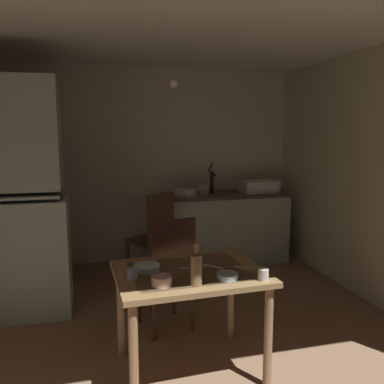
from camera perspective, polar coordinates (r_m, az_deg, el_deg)
The scene contains 23 objects.
ground_plane at distance 3.73m, azimuth -2.23°, elevation -17.60°, with size 4.78×4.78×0.00m, color #8B694E.
wall_back at distance 5.13m, azimuth -6.59°, elevation 3.75°, with size 3.88×0.10×2.43m, color beige.
wall_right at distance 4.23m, azimuth 24.34°, elevation 2.01°, with size 0.10×3.59×2.43m, color beige.
ceiling_slab at distance 3.45m, azimuth -2.49°, elevation 22.65°, with size 3.88×3.59×0.10m, color silver.
hutch_cabinet at distance 3.86m, azimuth -24.54°, elevation -1.98°, with size 0.96×0.54×2.12m.
counter_cabinet at distance 5.12m, azimuth 4.79°, elevation -5.04°, with size 1.54×0.64×0.88m.
sink_basin at distance 5.19m, azimuth 9.41°, elevation 0.84°, with size 0.44×0.34×0.15m.
hand_pump at distance 5.01m, azimuth 2.89°, elevation 1.72°, with size 0.05×0.27×0.39m.
mixing_bowl_counter at distance 4.83m, azimuth -0.96°, elevation -0.08°, with size 0.27×0.27×0.08m, color white.
stoneware_crock at distance 4.96m, azimuth 1.68°, elevation 0.39°, with size 0.13×0.13×0.12m, color beige.
dining_table at distance 2.76m, azimuth -0.34°, elevation -13.23°, with size 1.01×0.79×0.73m.
chair_far_side at distance 3.34m, azimuth -3.46°, elevation -11.26°, with size 0.48×0.48×0.97m.
chair_by_counter at distance 4.38m, azimuth -5.49°, elevation -6.21°, with size 0.56×0.56×1.00m.
serving_bowl_wide at distance 2.74m, azimuth -6.53°, elevation -10.70°, with size 0.18×0.18×0.04m, color #ADD1C1.
soup_bowl_small at distance 2.58m, azimuth 5.06°, elevation -11.91°, with size 0.14×0.14×0.04m, color #9EB2C6.
sauce_dish at distance 2.47m, azimuth -4.38°, elevation -12.54°, with size 0.13×0.13×0.06m, color tan.
teacup_cream at distance 2.58m, azimuth 10.19°, elevation -11.56°, with size 0.07×0.07×0.07m, color white.
teacup_mint at distance 2.61m, azimuth -8.55°, elevation -11.49°, with size 0.07×0.07×0.06m, color #9EB2C6.
glass_bottle at distance 2.45m, azimuth 0.61°, elevation -10.93°, with size 0.07×0.07×0.26m.
table_knife at distance 2.77m, azimuth -0.12°, elevation -10.74°, with size 0.19×0.02×0.01m, color silver.
teaspoon_near_bowl at distance 2.79m, azimuth 3.16°, elevation -10.60°, with size 0.14×0.02×0.01m, color beige.
teaspoon_by_cup at distance 2.80m, azimuth 7.51°, elevation -10.64°, with size 0.14×0.02×0.01m, color beige.
pendant_bulb at distance 3.73m, azimuth -2.67°, elevation 15.31°, with size 0.08×0.08×0.08m, color #F9EFCC.
Camera 1 is at (-0.70, -3.27, 1.65)m, focal length 37.22 mm.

